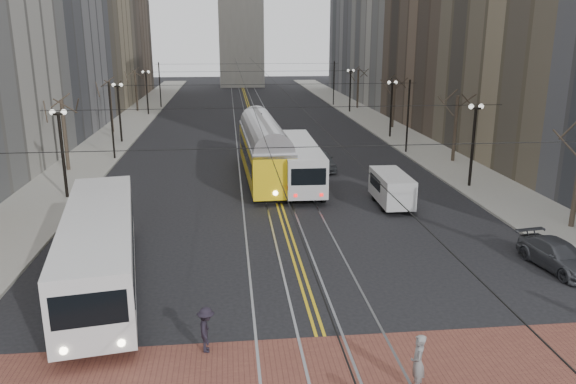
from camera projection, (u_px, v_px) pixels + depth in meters
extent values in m
plane|color=black|center=(316.00, 323.00, 20.93)|extent=(260.00, 260.00, 0.00)
cube|color=gray|center=(121.00, 131.00, 62.47)|extent=(5.00, 140.00, 0.15)
cube|color=gray|center=(384.00, 126.00, 65.53)|extent=(5.00, 140.00, 0.15)
cube|color=gray|center=(256.00, 129.00, 64.02)|extent=(4.80, 130.00, 0.02)
cube|color=gold|center=(256.00, 129.00, 64.02)|extent=(0.42, 130.00, 0.01)
cylinder|color=black|center=(63.00, 157.00, 36.02)|extent=(0.20, 0.20, 5.60)
cylinder|color=black|center=(120.00, 115.00, 55.17)|extent=(0.20, 0.20, 5.60)
cylinder|color=black|center=(147.00, 94.00, 74.32)|extent=(0.20, 0.20, 5.60)
cylinder|color=black|center=(472.00, 148.00, 38.80)|extent=(0.20, 0.20, 5.60)
cylinder|color=black|center=(391.00, 111.00, 57.95)|extent=(0.20, 0.20, 5.60)
cylinder|color=black|center=(350.00, 92.00, 77.10)|extent=(0.20, 0.20, 5.60)
cylinder|color=#382D23|center=(65.00, 136.00, 43.47)|extent=(0.28, 0.28, 5.60)
cylinder|color=#382D23|center=(111.00, 108.00, 60.71)|extent=(0.28, 0.28, 5.60)
cylinder|color=#382D23|center=(136.00, 92.00, 77.94)|extent=(0.28, 0.28, 5.60)
cylinder|color=#382D23|center=(455.00, 129.00, 46.67)|extent=(0.28, 0.28, 5.60)
cylinder|color=#382D23|center=(393.00, 104.00, 63.90)|extent=(0.28, 0.28, 5.60)
cylinder|color=#382D23|center=(358.00, 89.00, 81.14)|extent=(0.28, 0.28, 5.60)
cylinder|color=black|center=(241.00, 76.00, 62.25)|extent=(0.03, 120.00, 0.03)
cylinder|color=black|center=(268.00, 76.00, 62.55)|extent=(0.03, 120.00, 0.03)
cylinder|color=black|center=(112.00, 122.00, 47.45)|extent=(0.16, 0.16, 6.60)
cylinder|color=black|center=(160.00, 85.00, 81.92)|extent=(0.16, 0.16, 6.60)
cylinder|color=black|center=(408.00, 117.00, 50.08)|extent=(0.16, 0.16, 6.60)
cylinder|color=black|center=(334.00, 84.00, 84.55)|extent=(0.16, 0.16, 6.60)
cube|color=silver|center=(100.00, 251.00, 23.52)|extent=(4.79, 13.26, 3.25)
cube|color=yellow|center=(264.00, 155.00, 41.74)|extent=(3.22, 14.98, 3.51)
cube|color=silver|center=(298.00, 164.00, 39.95)|extent=(2.67, 11.62, 3.02)
cube|color=silver|center=(391.00, 190.00, 35.03)|extent=(1.87, 4.72, 2.08)
imported|color=#42464A|center=(319.00, 159.00, 44.66)|extent=(2.48, 5.08, 1.67)
imported|color=#414348|center=(558.00, 255.00, 25.68)|extent=(2.40, 4.63, 1.28)
imported|color=gray|center=(418.00, 363.00, 16.77)|extent=(0.59, 0.76, 1.82)
imported|color=black|center=(206.00, 330.00, 18.87)|extent=(0.64, 1.06, 1.60)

